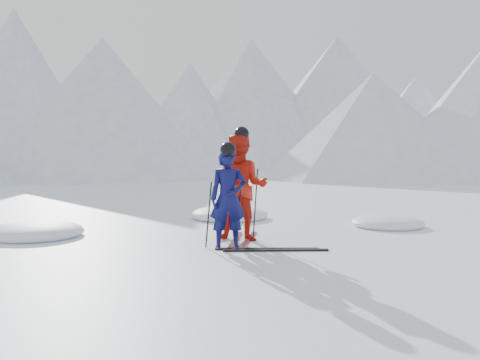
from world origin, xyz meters
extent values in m
plane|color=white|center=(0.00, 0.00, 0.00)|extent=(160.00, 160.00, 0.00)
cone|color=#B2BCD1|center=(-11.51, 40.48, 7.17)|extent=(23.96, 23.96, 14.35)
cone|color=#B2BCD1|center=(-5.08, 51.27, 5.96)|extent=(17.69, 17.69, 11.93)
cone|color=#B2BCD1|center=(4.51, 43.52, 5.42)|extent=(19.63, 19.63, 10.85)
cone|color=#B2BCD1|center=(11.74, 46.25, 7.07)|extent=(23.31, 23.31, 14.15)
cone|color=#B2BCD1|center=(21.49, 44.84, 7.44)|extent=(28.94, 28.94, 14.88)
cone|color=silver|center=(31.93, 45.34, 5.38)|extent=(24.45, 24.45, 10.76)
cone|color=#B2BCD1|center=(12.00, 20.00, 3.25)|extent=(14.00, 14.00, 6.50)
cone|color=#B2BCD1|center=(-4.00, 26.00, 4.50)|extent=(16.00, 16.00, 9.00)
imported|color=#0B0E46|center=(-1.92, -0.05, 0.82)|extent=(0.65, 0.47, 1.65)
imported|color=red|center=(-1.52, 0.60, 0.97)|extent=(1.15, 1.04, 1.94)
cylinder|color=black|center=(-2.22, 0.10, 0.55)|extent=(0.11, 0.08, 1.10)
cylinder|color=black|center=(-1.67, 0.20, 0.55)|extent=(0.11, 0.07, 1.10)
cylinder|color=black|center=(-1.82, 0.85, 0.65)|extent=(0.13, 0.10, 1.29)
cylinder|color=black|center=(-1.22, 0.75, 0.65)|extent=(0.13, 0.09, 1.29)
cube|color=black|center=(-1.64, 0.60, 0.01)|extent=(0.68, 1.63, 0.03)
cube|color=black|center=(-1.40, 0.60, 0.01)|extent=(0.78, 1.59, 0.03)
cube|color=black|center=(-1.34, -0.35, 0.01)|extent=(1.67, 0.51, 0.03)
cube|color=black|center=(-1.24, -0.50, 0.01)|extent=(1.68, 0.45, 0.03)
ellipsoid|color=white|center=(-5.17, 2.03, 0.00)|extent=(1.78, 1.78, 0.39)
ellipsoid|color=white|center=(1.97, 1.50, 0.00)|extent=(1.52, 1.52, 0.34)
ellipsoid|color=white|center=(-1.00, 3.70, 0.00)|extent=(1.88, 1.88, 0.41)
camera|label=1|loc=(-3.86, -8.16, 1.57)|focal=38.00mm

